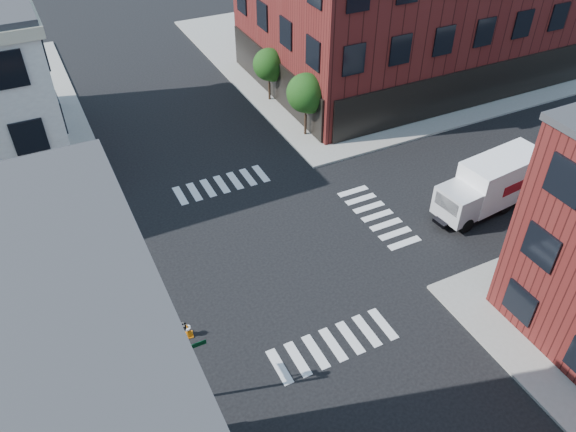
# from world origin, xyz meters

# --- Properties ---
(ground) EXTENTS (120.00, 120.00, 0.00)m
(ground) POSITION_xyz_m (0.00, 0.00, 0.00)
(ground) COLOR black
(ground) RESTS_ON ground
(sidewalk_ne) EXTENTS (30.00, 30.00, 0.15)m
(sidewalk_ne) POSITION_xyz_m (21.00, 21.00, 0.07)
(sidewalk_ne) COLOR gray
(sidewalk_ne) RESTS_ON ground
(tree_near) EXTENTS (2.69, 2.69, 4.49)m
(tree_near) POSITION_xyz_m (7.56, 9.98, 3.16)
(tree_near) COLOR black
(tree_near) RESTS_ON ground
(tree_far) EXTENTS (2.43, 2.43, 4.07)m
(tree_far) POSITION_xyz_m (7.56, 15.98, 2.87)
(tree_far) COLOR black
(tree_far) RESTS_ON ground
(signal_pole) EXTENTS (1.29, 1.24, 4.60)m
(signal_pole) POSITION_xyz_m (-6.72, -6.68, 2.86)
(signal_pole) COLOR black
(signal_pole) RESTS_ON ground
(box_truck) EXTENTS (7.29, 2.87, 3.23)m
(box_truck) POSITION_xyz_m (13.27, -2.15, 1.68)
(box_truck) COLOR white
(box_truck) RESTS_ON ground
(traffic_cone) EXTENTS (0.50, 0.50, 0.80)m
(traffic_cone) POSITION_xyz_m (-5.70, -3.58, 0.38)
(traffic_cone) COLOR #D46809
(traffic_cone) RESTS_ON ground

